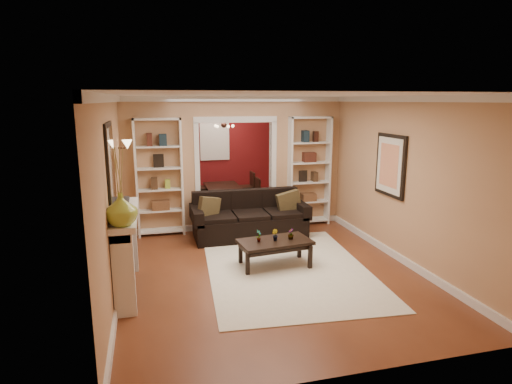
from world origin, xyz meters
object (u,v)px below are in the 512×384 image
object	(u,v)px
coffee_table	(275,253)
dining_table	(225,197)
sofa	(250,215)
bookshelf_left	(159,178)
bookshelf_right	(309,171)
fireplace	(127,252)

from	to	relation	value
coffee_table	dining_table	world-z (taller)	dining_table
sofa	coffee_table	world-z (taller)	sofa
bookshelf_left	dining_table	bearing A→B (deg)	48.64
bookshelf_left	bookshelf_right	distance (m)	3.10
dining_table	fireplace	bearing A→B (deg)	153.73
bookshelf_right	fireplace	xyz separation A→B (m)	(-3.64, -2.53, -0.57)
sofa	dining_table	bearing A→B (deg)	91.26
dining_table	coffee_table	bearing A→B (deg)	-178.71
sofa	bookshelf_right	distance (m)	1.70
sofa	coffee_table	xyz separation A→B (m)	(0.04, -1.57, -0.22)
bookshelf_right	sofa	bearing A→B (deg)	-157.97
bookshelf_right	dining_table	xyz separation A→B (m)	(-1.49, 1.83, -0.88)
coffee_table	bookshelf_right	world-z (taller)	bookshelf_right
bookshelf_left	coffee_table	bearing A→B (deg)	-51.67
sofa	coffee_table	distance (m)	1.59
sofa	coffee_table	bearing A→B (deg)	-88.65
coffee_table	sofa	bearing A→B (deg)	84.34
sofa	fireplace	distance (m)	2.95
bookshelf_right	dining_table	bearing A→B (deg)	129.05
coffee_table	fireplace	size ratio (longest dim) A/B	0.67
sofa	bookshelf_left	distance (m)	1.90
sofa	bookshelf_left	world-z (taller)	bookshelf_left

